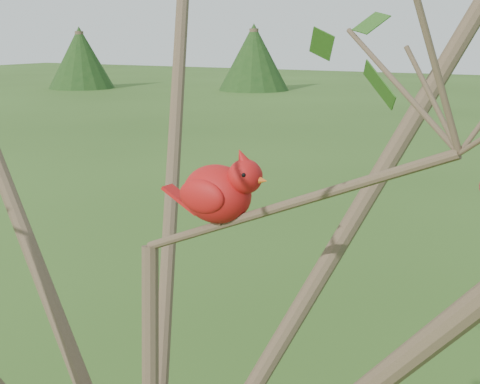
{
  "coord_description": "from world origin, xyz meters",
  "views": [
    {
      "loc": [
        0.73,
        -0.94,
        2.37
      ],
      "look_at": [
        0.17,
        0.08,
        2.09
      ],
      "focal_mm": 50.0,
      "sensor_mm": 36.0,
      "label": 1
    }
  ],
  "objects": [
    {
      "name": "crabapple_tree",
      "position": [
        0.03,
        -0.02,
        2.12
      ],
      "size": [
        2.35,
        2.05,
        2.95
      ],
      "color": "#423223",
      "rests_on": "ground"
    },
    {
      "name": "cardinal",
      "position": [
        0.13,
        0.09,
        2.09
      ],
      "size": [
        0.23,
        0.12,
        0.16
      ],
      "rotation": [
        0.0,
        0.0,
        -0.06
      ],
      "color": "#AD0E14",
      "rests_on": "ground"
    }
  ]
}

